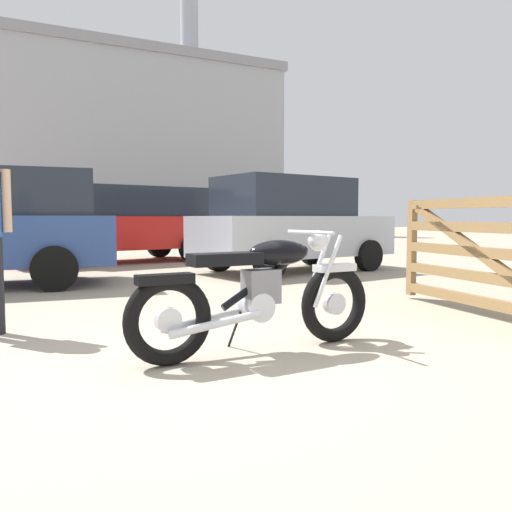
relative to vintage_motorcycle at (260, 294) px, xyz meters
name	(u,v)px	position (x,y,z in m)	size (l,w,h in m)	color
ground_plane	(229,360)	(-0.30, -0.09, -0.45)	(80.00, 80.00, 0.00)	tan
vintage_motorcycle	(260,294)	(0.00, 0.00, 0.00)	(2.08, 0.62, 0.94)	black
timber_gate	(502,251)	(2.70, 0.03, 0.25)	(0.47, 2.53, 1.60)	olive
pale_sedan_back	(121,222)	(0.70, 8.57, 0.49)	(4.94, 2.59, 1.74)	black
blue_hatchback_right	(257,223)	(6.57, 13.32, 0.38)	(4.36, 2.27, 1.67)	black
red_hatchback_near	(291,224)	(3.20, 5.07, 0.47)	(4.12, 2.30, 1.78)	black
industrial_building	(126,150)	(5.00, 27.67, 4.60)	(16.55, 10.02, 18.98)	#9EA0A8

